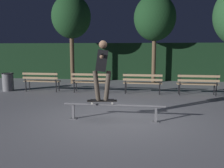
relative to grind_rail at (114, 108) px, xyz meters
name	(u,v)px	position (x,y,z in m)	size (l,w,h in m)	color
ground_plane	(114,119)	(0.00, 0.16, -0.34)	(90.00, 90.00, 0.00)	gray
hedge_backdrop	(132,61)	(0.00, 8.93, 0.77)	(24.00, 1.20, 2.21)	black
grind_rail	(114,108)	(0.00, 0.00, 0.00)	(2.67, 0.18, 0.44)	slate
skateboard	(102,101)	(-0.31, 0.00, 0.17)	(0.80, 0.33, 0.09)	black
skateboarder	(102,65)	(-0.30, 0.00, 1.11)	(0.63, 1.39, 1.56)	black
park_bench_leftmost	(41,80)	(-3.70, 3.87, 0.20)	(1.61, 0.44, 0.88)	black
park_bench_left_center	(90,80)	(-1.50, 3.87, 0.20)	(1.61, 0.44, 0.88)	black
park_bench_right_center	(142,81)	(0.70, 3.87, 0.20)	(1.61, 0.44, 0.88)	black
park_bench_rightmost	(198,82)	(2.90, 3.87, 0.20)	(1.61, 0.44, 0.88)	black
tree_far_left	(71,17)	(-3.12, 6.58, 3.18)	(2.06, 2.06, 4.68)	brown
tree_behind_benches	(155,18)	(1.26, 7.59, 3.18)	(2.27, 2.27, 4.79)	brown
trash_can	(8,82)	(-5.29, 3.88, 0.07)	(0.52, 0.52, 0.80)	slate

